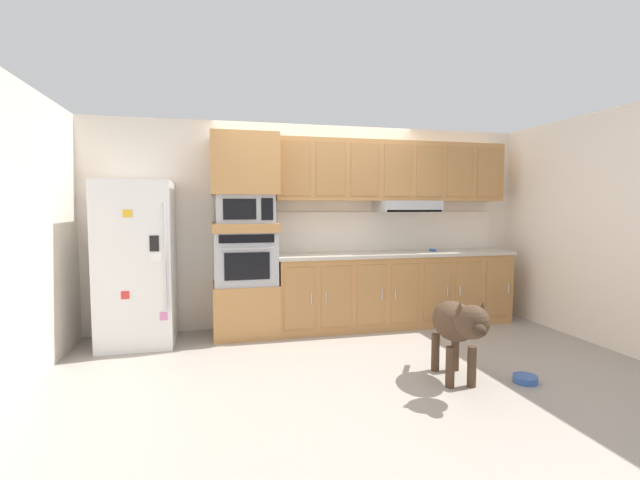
% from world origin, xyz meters
% --- Properties ---
extents(ground_plane, '(9.60, 9.60, 0.00)m').
position_xyz_m(ground_plane, '(0.00, 0.00, 0.00)').
color(ground_plane, '#9E9389').
extents(back_kitchen_wall, '(6.20, 0.12, 2.50)m').
position_xyz_m(back_kitchen_wall, '(0.00, 1.11, 1.25)').
color(back_kitchen_wall, silver).
rests_on(back_kitchen_wall, ground).
extents(side_panel_left, '(0.12, 7.10, 2.50)m').
position_xyz_m(side_panel_left, '(-2.80, 0.00, 1.25)').
color(side_panel_left, silver).
rests_on(side_panel_left, ground).
extents(side_panel_right, '(0.12, 7.10, 2.50)m').
position_xyz_m(side_panel_right, '(2.80, 0.00, 1.25)').
color(side_panel_right, white).
rests_on(side_panel_right, ground).
extents(refrigerator, '(0.76, 0.73, 1.76)m').
position_xyz_m(refrigerator, '(-2.07, 0.68, 0.88)').
color(refrigerator, white).
rests_on(refrigerator, ground).
extents(oven_base_cabinet, '(0.74, 0.62, 0.60)m').
position_xyz_m(oven_base_cabinet, '(-0.91, 0.75, 0.30)').
color(oven_base_cabinet, '#B77F47').
rests_on(oven_base_cabinet, ground).
extents(built_in_oven, '(0.70, 0.62, 0.60)m').
position_xyz_m(built_in_oven, '(-0.91, 0.75, 0.90)').
color(built_in_oven, '#A8AAAF').
rests_on(built_in_oven, oven_base_cabinet).
extents(appliance_mid_shelf, '(0.74, 0.62, 0.10)m').
position_xyz_m(appliance_mid_shelf, '(-0.91, 0.75, 1.25)').
color(appliance_mid_shelf, '#B77F47').
rests_on(appliance_mid_shelf, built_in_oven).
extents(microwave, '(0.64, 0.54, 0.32)m').
position_xyz_m(microwave, '(-0.91, 0.75, 1.46)').
color(microwave, '#A8AAAF').
rests_on(microwave, appliance_mid_shelf).
extents(appliance_upper_cabinet, '(0.74, 0.62, 0.68)m').
position_xyz_m(appliance_upper_cabinet, '(-0.91, 0.75, 1.96)').
color(appliance_upper_cabinet, '#B77F47').
rests_on(appliance_upper_cabinet, microwave).
extents(lower_cabinet_run, '(2.97, 0.63, 0.88)m').
position_xyz_m(lower_cabinet_run, '(0.94, 0.75, 0.44)').
color(lower_cabinet_run, '#B77F47').
rests_on(lower_cabinet_run, ground).
extents(countertop_slab, '(3.01, 0.64, 0.04)m').
position_xyz_m(countertop_slab, '(0.94, 0.75, 0.90)').
color(countertop_slab, '#BCB2A3').
rests_on(countertop_slab, lower_cabinet_run).
extents(backsplash_panel, '(3.01, 0.02, 0.50)m').
position_xyz_m(backsplash_panel, '(0.94, 1.04, 1.17)').
color(backsplash_panel, white).
rests_on(backsplash_panel, countertop_slab).
extents(upper_cabinet_with_hood, '(2.97, 0.48, 0.88)m').
position_xyz_m(upper_cabinet_with_hood, '(0.95, 0.87, 1.90)').
color(upper_cabinet_with_hood, '#B77F47').
rests_on(upper_cabinet_with_hood, backsplash_panel).
extents(screwdriver, '(0.16, 0.14, 0.03)m').
position_xyz_m(screwdriver, '(1.46, 0.75, 0.93)').
color(screwdriver, blue).
rests_on(screwdriver, countertop_slab).
extents(dog, '(0.42, 1.03, 0.76)m').
position_xyz_m(dog, '(0.72, -1.09, 0.50)').
color(dog, '#473323').
rests_on(dog, ground).
extents(dog_food_bowl, '(0.20, 0.20, 0.06)m').
position_xyz_m(dog_food_bowl, '(1.29, -1.24, 0.03)').
color(dog_food_bowl, '#3359A5').
rests_on(dog_food_bowl, ground).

